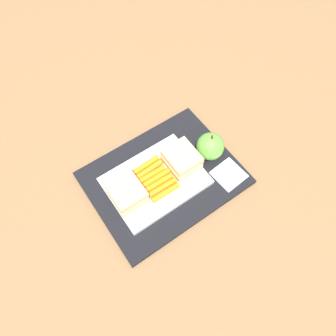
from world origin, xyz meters
TOP-DOWN VIEW (x-y plane):
  - ground_plane at (0.00, 0.00)m, footprint 2.40×2.40m
  - lunchbag_mat at (0.00, 0.00)m, footprint 0.36×0.28m
  - food_tray at (-0.03, 0.00)m, footprint 0.23×0.17m
  - sandwich_half_left at (-0.10, 0.00)m, footprint 0.07×0.08m
  - sandwich_half_right at (0.05, 0.00)m, footprint 0.07×0.08m
  - carrot_sticks_bundle at (-0.02, -0.00)m, footprint 0.08×0.10m
  - apple at (0.13, -0.01)m, footprint 0.07×0.07m
  - paper_napkin at (0.14, -0.09)m, footprint 0.07×0.07m

SIDE VIEW (x-z plane):
  - ground_plane at x=0.00m, z-range 0.00..0.00m
  - lunchbag_mat at x=0.00m, z-range 0.00..0.01m
  - paper_napkin at x=0.14m, z-range 0.01..0.01m
  - food_tray at x=-0.03m, z-range 0.01..0.02m
  - carrot_sticks_bundle at x=-0.02m, z-range 0.02..0.04m
  - sandwich_half_left at x=-0.10m, z-range 0.02..0.07m
  - sandwich_half_right at x=0.05m, z-range 0.02..0.07m
  - apple at x=0.13m, z-range 0.00..0.09m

